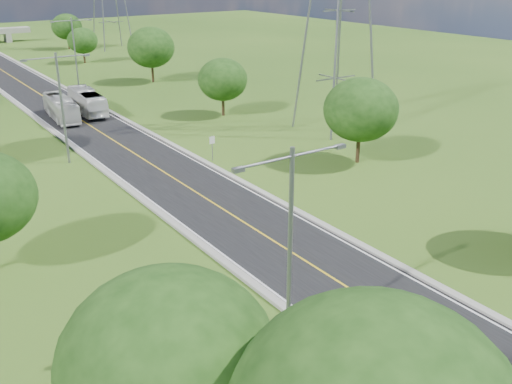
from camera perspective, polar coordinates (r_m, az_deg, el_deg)
ground at (r=70.89m, az=-17.23°, el=6.95°), size 260.00×260.00×0.00m
road at (r=76.49m, az=-18.67°, el=7.85°), size 8.00×150.00×0.06m
curb_left at (r=75.46m, az=-21.77°, el=7.32°), size 0.50×150.00×0.22m
curb_right at (r=77.70m, az=-15.68°, el=8.45°), size 0.50×150.00×0.22m
speed_limit_sign at (r=52.90m, az=-4.40°, el=4.79°), size 0.55×0.09×2.40m
streetlight_near_left at (r=25.31m, az=3.45°, el=-4.29°), size 5.90×0.25×10.00m
streetlight_mid_left at (r=53.88m, az=-18.90°, el=8.78°), size 5.90×0.25×10.00m
streetlight_far_right at (r=88.48m, az=-17.71°, el=13.65°), size 5.90×0.25×10.00m
tree_la at (r=19.18m, az=-8.71°, el=-16.50°), size 7.14×7.14×8.30m
tree_rb at (r=52.29m, az=10.43°, el=8.10°), size 6.72×6.72×7.82m
tree_rc at (r=68.83m, az=-3.36°, el=11.16°), size 5.88×5.88×6.84m
tree_rd at (r=90.60m, az=-10.47°, el=14.03°), size 7.14×7.14×8.30m
tree_re at (r=112.08m, az=-16.95°, el=14.28°), size 5.46×5.46×6.35m
tree_rf at (r=132.03m, az=-18.40°, el=15.41°), size 6.30×6.30×7.33m
bus_outbound at (r=73.29m, az=-16.53°, el=8.68°), size 3.21×10.32×2.83m
bus_inbound at (r=71.09m, az=-18.91°, el=7.95°), size 3.04×9.75×2.67m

